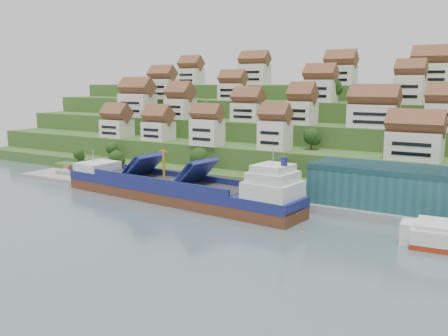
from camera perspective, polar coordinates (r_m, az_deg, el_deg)
The scene contains 10 objects.
ground at distance 130.05m, azimuth -1.33°, elevation -4.57°, with size 300.00×300.00×0.00m, color slate.
quay at distance 133.74m, azimuth 9.45°, elevation -3.81°, with size 180.00×14.00×2.20m, color gray.
pebble_beach at distance 175.78m, azimuth -15.18°, elevation -0.97°, with size 45.00×20.00×1.00m, color gray.
hillside at distance 221.21m, azimuth 13.48°, elevation 3.91°, with size 260.00×128.00×31.00m.
hillside_village at distance 179.74m, azimuth 9.22°, elevation 7.16°, with size 159.10×63.95×28.88m.
hillside_trees at distance 169.17m, azimuth 6.28°, elevation 4.75°, with size 138.16×62.38×30.70m.
warehouse at distance 126.23m, azimuth 23.45°, elevation -2.47°, with size 60.00×15.00×10.00m, color #205258.
flagpole at distance 128.71m, azimuth 7.89°, elevation -1.67°, with size 1.28×0.16×8.00m.
beach_huts at distance 176.12m, azimuth -15.95°, elevation -0.45°, with size 14.40×3.70×2.20m.
cargo_ship at distance 135.58m, azimuth -4.99°, elevation -2.62°, with size 76.43×18.09×16.76m.
Camera 1 is at (68.75, -105.59, 32.21)m, focal length 40.00 mm.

